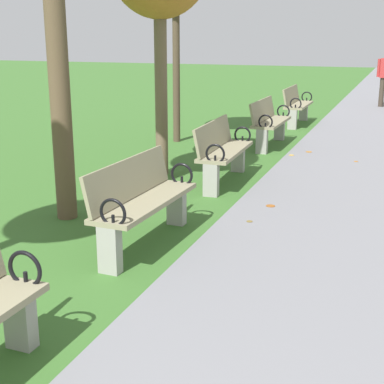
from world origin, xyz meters
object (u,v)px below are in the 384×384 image
Objects in this scene: park_bench_3 at (142,200)px; park_bench_5 at (269,121)px; park_bench_6 at (297,104)px; park_bench_4 at (222,150)px.

park_bench_5 is at bearing 90.00° from park_bench_3.
park_bench_6 is (-0.00, 2.90, 0.00)m from park_bench_5.
park_bench_4 is at bearing 90.00° from park_bench_3.
park_bench_4 is 1.01× the size of park_bench_5.
park_bench_5 is at bearing -90.00° from park_bench_6.
park_bench_4 is (-0.00, 2.72, 0.00)m from park_bench_3.
park_bench_4 is 5.89m from park_bench_6.
park_bench_3 is 2.72m from park_bench_4.
park_bench_5 is at bearing 90.00° from park_bench_4.
park_bench_3 is at bearing -90.00° from park_bench_6.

